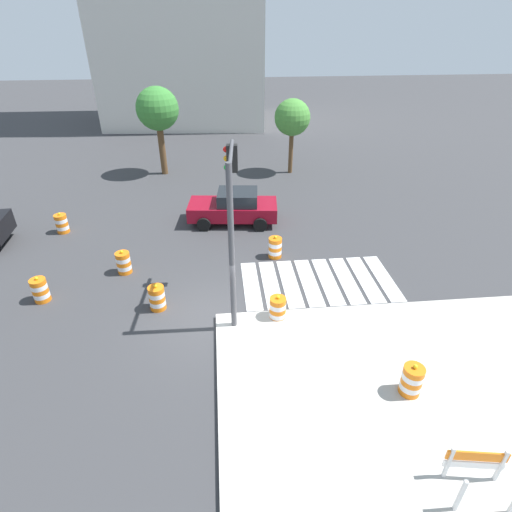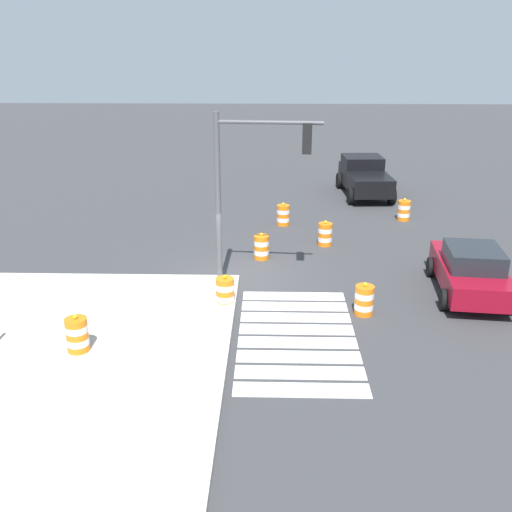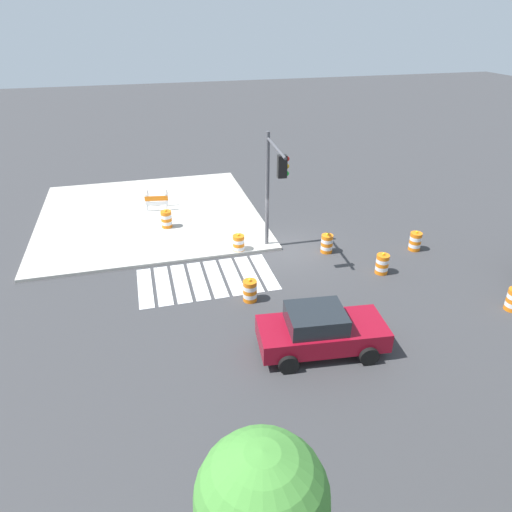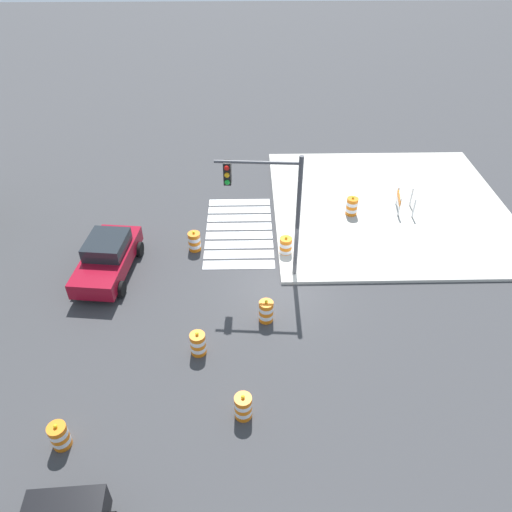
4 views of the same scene
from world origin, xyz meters
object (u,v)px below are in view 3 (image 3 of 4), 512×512
at_px(sports_car, 320,330).
at_px(street_tree_streetside_mid, 262,499).
at_px(traffic_light_pole, 273,178).
at_px(traffic_barrel_median_far, 382,264).
at_px(traffic_barrel_near_corner, 327,244).
at_px(traffic_barrel_lane_center, 250,291).
at_px(traffic_barrel_crosswalk_end, 415,241).
at_px(construction_barricade, 157,200).
at_px(traffic_barrel_median_near, 239,244).
at_px(traffic_barrel_on_sidewalk, 167,219).

distance_m(sports_car, street_tree_streetside_mid, 8.49).
bearing_deg(traffic_light_pole, sports_car, 87.09).
relative_size(traffic_barrel_median_far, street_tree_streetside_mid, 0.22).
distance_m(traffic_barrel_near_corner, traffic_barrel_lane_center, 5.55).
bearing_deg(traffic_barrel_near_corner, sports_car, 65.44).
distance_m(traffic_barrel_crosswalk_end, traffic_barrel_median_far, 3.10).
height_order(traffic_barrel_lane_center, construction_barricade, construction_barricade).
xyz_separation_m(traffic_barrel_median_near, traffic_barrel_on_sidewalk, (3.10, -3.53, 0.15)).
relative_size(traffic_barrel_near_corner, construction_barricade, 0.76).
bearing_deg(sports_car, traffic_light_pole, -92.91).
relative_size(traffic_barrel_crosswalk_end, traffic_light_pole, 0.19).
bearing_deg(traffic_barrel_crosswalk_end, traffic_barrel_near_corner, -11.73).
bearing_deg(traffic_barrel_median_near, traffic_barrel_on_sidewalk, -48.75).
height_order(sports_car, traffic_light_pole, traffic_light_pole).
xyz_separation_m(traffic_barrel_crosswalk_end, traffic_barrel_median_far, (2.65, 1.61, 0.00)).
bearing_deg(traffic_barrel_lane_center, traffic_barrel_median_far, -174.32).
bearing_deg(sports_car, traffic_barrel_lane_center, -66.36).
height_order(traffic_barrel_median_far, traffic_barrel_lane_center, same).
distance_m(traffic_barrel_on_sidewalk, street_tree_streetside_mid, 18.45).
xyz_separation_m(sports_car, construction_barricade, (4.47, -13.79, -0.09)).
distance_m(traffic_barrel_near_corner, traffic_barrel_crosswalk_end, 4.33).
bearing_deg(traffic_barrel_lane_center, traffic_barrel_on_sidewalk, -71.25).
relative_size(sports_car, traffic_barrel_on_sidewalk, 4.39).
relative_size(traffic_barrel_near_corner, traffic_barrel_lane_center, 1.00).
height_order(traffic_barrel_near_corner, traffic_light_pole, traffic_light_pole).
relative_size(traffic_barrel_median_near, traffic_barrel_lane_center, 1.00).
distance_m(traffic_barrel_median_far, construction_barricade, 13.24).
bearing_deg(street_tree_streetside_mid, traffic_light_pole, -107.47).
distance_m(traffic_barrel_on_sidewalk, traffic_light_pole, 7.10).
bearing_deg(traffic_barrel_median_near, sports_car, 97.87).
relative_size(traffic_barrel_median_near, street_tree_streetside_mid, 0.22).
distance_m(construction_barricade, street_tree_streetside_mid, 20.97).
bearing_deg(traffic_barrel_median_far, traffic_barrel_lane_center, 5.68).
xyz_separation_m(sports_car, traffic_barrel_crosswalk_end, (-7.28, -5.78, -0.36)).
xyz_separation_m(construction_barricade, street_tree_streetside_mid, (-0.46, 20.79, 2.74)).
xyz_separation_m(traffic_barrel_near_corner, traffic_barrel_median_far, (-1.59, 2.49, 0.00)).
bearing_deg(traffic_barrel_crosswalk_end, traffic_light_pole, -8.74).
bearing_deg(traffic_barrel_median_far, traffic_barrel_on_sidewalk, -38.77).
bearing_deg(sports_car, traffic_barrel_crosswalk_end, -141.55).
xyz_separation_m(sports_car, traffic_barrel_median_near, (1.06, -7.70, -0.36)).
xyz_separation_m(traffic_barrel_lane_center, traffic_light_pole, (-1.90, -3.29, 3.46)).
relative_size(traffic_barrel_median_near, traffic_barrel_on_sidewalk, 1.00).
bearing_deg(street_tree_streetside_mid, traffic_barrel_near_corner, -117.31).
bearing_deg(traffic_light_pole, traffic_barrel_crosswalk_end, 171.26).
bearing_deg(construction_barricade, traffic_barrel_lane_center, 105.89).
relative_size(traffic_barrel_crosswalk_end, construction_barricade, 0.76).
xyz_separation_m(traffic_barrel_median_far, traffic_barrel_lane_center, (6.18, 0.62, 0.00)).
bearing_deg(traffic_barrel_near_corner, traffic_barrel_median_near, -14.19).
bearing_deg(sports_car, traffic_barrel_near_corner, -114.56).
xyz_separation_m(traffic_barrel_on_sidewalk, construction_barricade, (0.31, -2.56, 0.12)).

